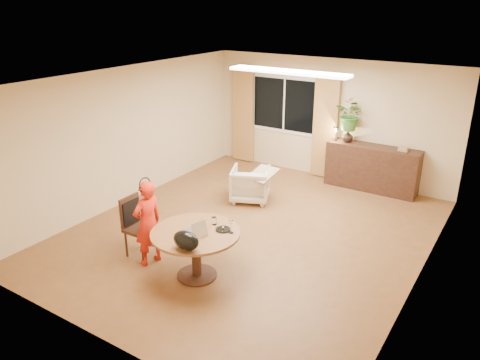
{
  "coord_description": "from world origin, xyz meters",
  "views": [
    {
      "loc": [
        3.7,
        -6.12,
        3.74
      ],
      "look_at": [
        -0.09,
        -0.2,
        1.01
      ],
      "focal_mm": 35.0,
      "sensor_mm": 36.0,
      "label": 1
    }
  ],
  "objects_px": {
    "dining_table": "(196,241)",
    "sideboard": "(372,168)",
    "dining_chair": "(141,227)",
    "child": "(148,223)",
    "armchair": "(250,184)"
  },
  "relations": [
    {
      "from": "dining_table",
      "to": "dining_chair",
      "type": "xyz_separation_m",
      "value": [
        -1.09,
        0.02,
        -0.09
      ]
    },
    {
      "from": "dining_chair",
      "to": "armchair",
      "type": "distance_m",
      "value": 2.74
    },
    {
      "from": "armchair",
      "to": "sideboard",
      "type": "xyz_separation_m",
      "value": [
        1.82,
        1.84,
        0.13
      ]
    },
    {
      "from": "dining_chair",
      "to": "child",
      "type": "xyz_separation_m",
      "value": [
        0.26,
        -0.1,
        0.18
      ]
    },
    {
      "from": "armchair",
      "to": "child",
      "type": "bearing_deg",
      "value": 65.79
    },
    {
      "from": "dining_table",
      "to": "armchair",
      "type": "xyz_separation_m",
      "value": [
        -0.78,
        2.75,
        -0.23
      ]
    },
    {
      "from": "child",
      "to": "sideboard",
      "type": "xyz_separation_m",
      "value": [
        1.87,
        4.66,
        -0.19
      ]
    },
    {
      "from": "armchair",
      "to": "sideboard",
      "type": "distance_m",
      "value": 2.59
    },
    {
      "from": "armchair",
      "to": "sideboard",
      "type": "bearing_deg",
      "value": -157.89
    },
    {
      "from": "armchair",
      "to": "sideboard",
      "type": "height_order",
      "value": "sideboard"
    },
    {
      "from": "dining_table",
      "to": "sideboard",
      "type": "height_order",
      "value": "sideboard"
    },
    {
      "from": "dining_table",
      "to": "child",
      "type": "distance_m",
      "value": 0.84
    },
    {
      "from": "dining_table",
      "to": "dining_chair",
      "type": "height_order",
      "value": "dining_chair"
    },
    {
      "from": "sideboard",
      "to": "child",
      "type": "bearing_deg",
      "value": -111.84
    },
    {
      "from": "dining_chair",
      "to": "sideboard",
      "type": "relative_size",
      "value": 0.5
    }
  ]
}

